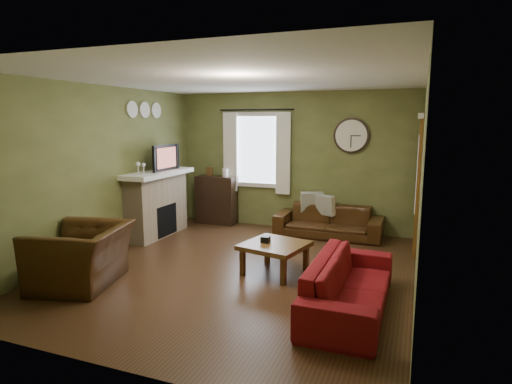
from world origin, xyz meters
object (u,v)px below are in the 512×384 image
(bookshelf, at_px, (217,200))
(sofa_red, at_px, (350,284))
(sofa_brown, at_px, (328,221))
(coffee_table, at_px, (275,258))
(armchair, at_px, (82,256))

(bookshelf, height_order, sofa_red, bookshelf)
(sofa_brown, xyz_separation_m, coffee_table, (-0.30, -2.14, -0.07))
(bookshelf, height_order, coffee_table, bookshelf)
(sofa_red, relative_size, armchair, 1.72)
(armchair, bearing_deg, coffee_table, 105.67)
(sofa_brown, height_order, coffee_table, sofa_brown)
(sofa_red, xyz_separation_m, armchair, (-3.28, -0.48, 0.09))
(sofa_brown, bearing_deg, sofa_red, -74.03)
(armchair, relative_size, coffee_table, 1.46)
(sofa_brown, relative_size, sofa_red, 0.96)
(sofa_red, xyz_separation_m, coffee_table, (-1.13, 0.78, -0.08))
(bookshelf, relative_size, sofa_brown, 0.51)
(sofa_brown, height_order, sofa_red, sofa_red)
(bookshelf, xyz_separation_m, coffee_table, (2.03, -2.34, -0.27))
(bookshelf, xyz_separation_m, sofa_brown, (2.33, -0.20, -0.21))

